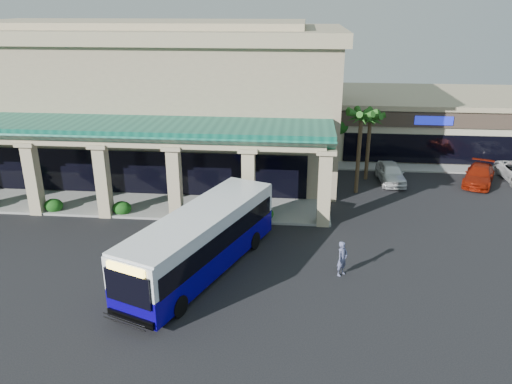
# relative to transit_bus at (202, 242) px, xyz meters

# --- Properties ---
(ground) EXTENTS (110.00, 110.00, 0.00)m
(ground) POSITION_rel_transit_bus_xyz_m (0.13, 1.00, -1.58)
(ground) COLOR black
(main_building) EXTENTS (30.80, 14.80, 11.35)m
(main_building) POSITION_rel_transit_bus_xyz_m (-7.87, 17.00, 4.10)
(main_building) COLOR tan
(main_building) RESTS_ON ground
(arcade) EXTENTS (30.00, 6.20, 5.70)m
(arcade) POSITION_rel_transit_bus_xyz_m (-7.87, 7.80, 1.27)
(arcade) COLOR #0D5242
(arcade) RESTS_ON ground
(strip_mall) EXTENTS (22.50, 12.50, 4.90)m
(strip_mall) POSITION_rel_transit_bus_xyz_m (18.13, 25.00, 0.87)
(strip_mall) COLOR beige
(strip_mall) RESTS_ON ground
(palm_0) EXTENTS (2.40, 2.40, 6.60)m
(palm_0) POSITION_rel_transit_bus_xyz_m (8.63, 12.00, 1.72)
(palm_0) COLOR #1F5617
(palm_0) RESTS_ON ground
(palm_1) EXTENTS (2.40, 2.40, 5.80)m
(palm_1) POSITION_rel_transit_bus_xyz_m (9.63, 15.00, 1.32)
(palm_1) COLOR #1F5617
(palm_1) RESTS_ON ground
(broadleaf_tree) EXTENTS (2.60, 2.60, 4.81)m
(broadleaf_tree) POSITION_rel_transit_bus_xyz_m (7.63, 20.00, 0.83)
(broadleaf_tree) COLOR #12430F
(broadleaf_tree) RESTS_ON ground
(transit_bus) EXTENTS (6.56, 11.50, 3.16)m
(transit_bus) POSITION_rel_transit_bus_xyz_m (0.00, 0.00, 0.00)
(transit_bus) COLOR #0B0084
(transit_bus) RESTS_ON ground
(pedestrian) EXTENTS (0.74, 0.77, 1.78)m
(pedestrian) POSITION_rel_transit_bus_xyz_m (6.88, 0.30, -0.69)
(pedestrian) COLOR slate
(pedestrian) RESTS_ON ground
(car_silver) EXTENTS (1.98, 4.40, 1.47)m
(car_silver) POSITION_rel_transit_bus_xyz_m (11.37, 14.43, -0.85)
(car_silver) COLOR white
(car_silver) RESTS_ON ground
(car_red) EXTENTS (3.58, 5.05, 1.36)m
(car_red) POSITION_rel_transit_bus_xyz_m (17.82, 14.71, -0.90)
(car_red) COLOR #9A1F0B
(car_red) RESTS_ON ground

